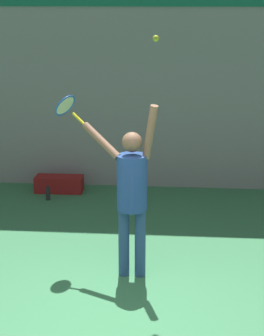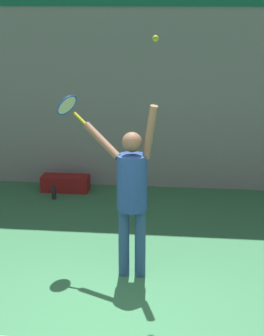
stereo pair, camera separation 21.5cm
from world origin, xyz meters
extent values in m
plane|color=#387A4C|center=(0.00, 0.00, 0.00)|extent=(18.00, 18.00, 0.00)
cube|color=gray|center=(0.00, 4.94, 2.50)|extent=(18.00, 0.10, 5.00)
cylinder|color=#2D4C7F|center=(0.03, 1.37, 0.42)|extent=(0.13, 0.13, 0.84)
cylinder|color=#2D4C7F|center=(0.23, 1.37, 0.42)|extent=(0.13, 0.13, 0.84)
cylinder|color=#26478C|center=(0.13, 1.37, 1.17)|extent=(0.35, 0.35, 0.66)
sphere|color=brown|center=(0.13, 1.37, 1.65)|extent=(0.23, 0.23, 0.23)
cylinder|color=brown|center=(0.33, 1.33, 1.78)|extent=(0.22, 0.20, 0.64)
cylinder|color=brown|center=(-0.25, 1.55, 1.62)|extent=(0.52, 0.45, 0.37)
cylinder|color=yellow|center=(-0.54, 1.77, 1.83)|extent=(0.19, 0.13, 0.15)
torus|color=#1E51A5|center=(-0.73, 1.89, 1.97)|extent=(0.32, 0.37, 0.28)
cylinder|color=beige|center=(-0.73, 1.89, 1.97)|extent=(0.27, 0.31, 0.23)
sphere|color=#CCDB2D|center=(0.39, 1.29, 2.82)|extent=(0.07, 0.07, 0.07)
cylinder|color=#262628|center=(-1.48, 4.03, 0.10)|extent=(0.08, 0.08, 0.20)
cylinder|color=black|center=(-1.48, 4.03, 0.22)|extent=(0.04, 0.04, 0.04)
cube|color=maroon|center=(-1.39, 4.47, 0.14)|extent=(0.81, 0.33, 0.27)
camera|label=1|loc=(0.69, -5.31, 3.28)|focal=65.00mm
camera|label=2|loc=(0.90, -5.29, 3.28)|focal=65.00mm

